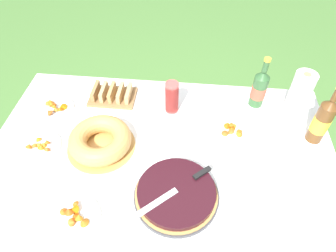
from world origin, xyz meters
name	(u,v)px	position (x,y,z in m)	size (l,w,h in m)	color
ground_plane	(163,216)	(0.00, 0.00, 0.00)	(16.00, 16.00, 0.00)	#4C7A38
garden_table	(161,159)	(0.00, 0.00, 0.63)	(1.69, 1.07, 0.68)	brown
tablecloth	(161,153)	(0.00, 0.00, 0.67)	(1.70, 1.08, 0.10)	white
berry_tart	(176,194)	(0.10, -0.24, 0.72)	(0.37, 0.37, 0.06)	#38383D
serving_knife	(182,186)	(0.12, -0.22, 0.75)	(0.30, 0.27, 0.01)	silver
bundt_cake	(100,141)	(-0.30, 0.00, 0.74)	(0.34, 0.34, 0.10)	tan
cup_stack	(172,97)	(0.03, 0.29, 0.78)	(0.07, 0.07, 0.19)	#E04C47
cider_bottle_green	(259,88)	(0.49, 0.39, 0.80)	(0.08, 0.08, 0.30)	#2D562D
cider_bottle_amber	(322,121)	(0.76, 0.16, 0.82)	(0.08, 0.08, 0.34)	brown
snack_plate_near	(231,130)	(0.35, 0.16, 0.70)	(0.23, 0.23, 0.05)	white
snack_plate_left	(76,217)	(-0.30, -0.38, 0.70)	(0.21, 0.21, 0.06)	white
snack_plate_right	(38,147)	(-0.61, -0.04, 0.70)	(0.23, 0.23, 0.05)	white
snack_plate_far	(54,108)	(-0.62, 0.23, 0.70)	(0.22, 0.22, 0.05)	white
paper_towel_roll	(299,94)	(0.69, 0.35, 0.82)	(0.11, 0.11, 0.26)	white
bread_board	(112,95)	(-0.32, 0.36, 0.71)	(0.26, 0.18, 0.07)	olive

